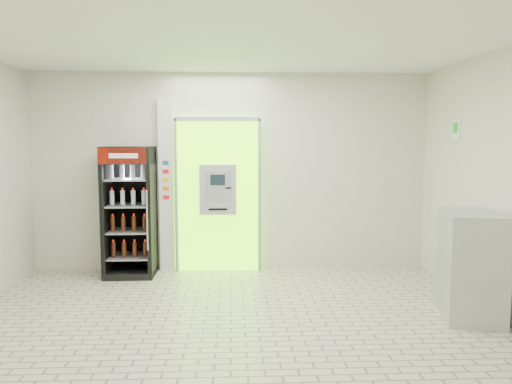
{
  "coord_description": "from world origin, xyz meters",
  "views": [
    {
      "loc": [
        0.03,
        -5.12,
        1.99
      ],
      "look_at": [
        0.32,
        1.2,
        1.33
      ],
      "focal_mm": 35.0,
      "sensor_mm": 36.0,
      "label": 1
    }
  ],
  "objects": [
    {
      "name": "ground",
      "position": [
        0.0,
        0.0,
        0.0
      ],
      "size": [
        6.0,
        6.0,
        0.0
      ],
      "primitive_type": "plane",
      "color": "beige",
      "rests_on": "ground"
    },
    {
      "name": "room_shell",
      "position": [
        0.0,
        0.0,
        1.84
      ],
      "size": [
        6.0,
        6.0,
        6.0
      ],
      "color": "beige",
      "rests_on": "ground"
    },
    {
      "name": "atm_assembly",
      "position": [
        -0.2,
        2.41,
        1.17
      ],
      "size": [
        1.3,
        0.24,
        2.33
      ],
      "color": "#78FF04",
      "rests_on": "ground"
    },
    {
      "name": "pillar",
      "position": [
        -0.98,
        2.45,
        1.3
      ],
      "size": [
        0.22,
        0.11,
        2.6
      ],
      "color": "silver",
      "rests_on": "ground"
    },
    {
      "name": "beverage_cooler",
      "position": [
        -1.48,
        2.18,
        0.91
      ],
      "size": [
        0.71,
        0.68,
        1.9
      ],
      "rotation": [
        0.0,
        0.0,
        0.0
      ],
      "color": "black",
      "rests_on": "ground"
    },
    {
      "name": "steel_cabinet",
      "position": [
        2.69,
        0.23,
        0.6
      ],
      "size": [
        0.8,
        1.01,
        1.2
      ],
      "rotation": [
        0.0,
        0.0,
        -0.23
      ],
      "color": "#ACAEB3",
      "rests_on": "ground"
    },
    {
      "name": "exit_sign",
      "position": [
        2.99,
        1.4,
        2.12
      ],
      "size": [
        0.02,
        0.22,
        0.26
      ],
      "color": "white",
      "rests_on": "room_shell"
    }
  ]
}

